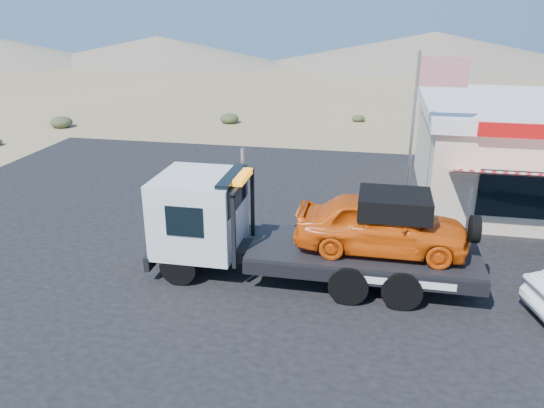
# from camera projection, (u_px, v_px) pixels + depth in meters

# --- Properties ---
(ground) EXTENTS (120.00, 120.00, 0.00)m
(ground) POSITION_uv_depth(u_px,v_px,m) (234.00, 286.00, 14.72)
(ground) COLOR #947554
(ground) RESTS_ON ground
(asphalt_lot) EXTENTS (32.00, 24.00, 0.02)m
(asphalt_lot) POSITION_uv_depth(u_px,v_px,m) (318.00, 246.00, 17.10)
(asphalt_lot) COLOR black
(asphalt_lot) RESTS_ON ground
(tow_truck) EXTENTS (8.90, 2.64, 2.97)m
(tow_truck) POSITION_uv_depth(u_px,v_px,m) (304.00, 226.00, 14.60)
(tow_truck) COLOR black
(tow_truck) RESTS_ON asphalt_lot
(flagpole) EXTENTS (1.55, 0.10, 6.00)m
(flagpole) POSITION_uv_depth(u_px,v_px,m) (421.00, 125.00, 16.62)
(flagpole) COLOR #99999E
(flagpole) RESTS_ON asphalt_lot
(desert_scrub) EXTENTS (24.89, 32.64, 0.74)m
(desert_scrub) POSITION_uv_depth(u_px,v_px,m) (34.00, 149.00, 27.37)
(desert_scrub) COLOR #313D21
(desert_scrub) RESTS_ON ground
(distant_hills) EXTENTS (126.00, 48.00, 4.20)m
(distant_hills) POSITION_uv_depth(u_px,v_px,m) (273.00, 51.00, 66.43)
(distant_hills) COLOR #726B59
(distant_hills) RESTS_ON ground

